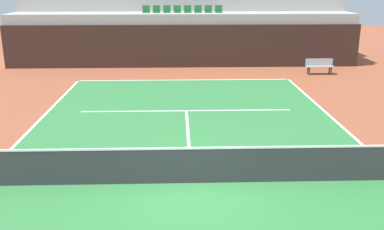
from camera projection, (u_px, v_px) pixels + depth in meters
name	position (u px, v px, depth m)	size (l,w,h in m)	color
ground_plane	(192.00, 183.00, 11.04)	(80.00, 80.00, 0.00)	brown
court_surface	(192.00, 183.00, 11.03)	(11.00, 24.00, 0.01)	#2D7238
baseline_far	(184.00, 80.00, 22.44)	(11.00, 0.10, 0.00)	white
service_line_far	(186.00, 111.00, 17.14)	(8.26, 0.10, 0.00)	white
centre_service_line	(188.00, 139.00, 14.09)	(0.10, 6.40, 0.00)	white
back_wall	(183.00, 46.00, 25.48)	(20.87, 0.30, 2.49)	black
stands_tier_lower	(183.00, 38.00, 26.68)	(20.87, 2.40, 3.07)	#9E9E99
stands_tier_upper	(182.00, 27.00, 28.85)	(20.87, 2.40, 3.92)	#9E9E99
seating_row_lower	(182.00, 11.00, 26.28)	(4.85, 0.44, 0.44)	#1E6633
tennis_net	(192.00, 165.00, 10.89)	(11.08, 0.08, 1.07)	black
player_bench	(319.00, 65.00, 23.73)	(1.50, 0.40, 0.85)	#99999E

